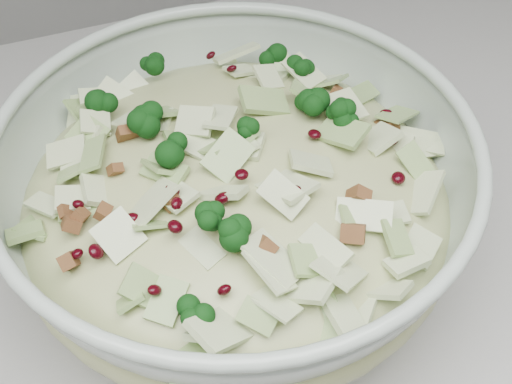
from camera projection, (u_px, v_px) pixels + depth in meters
mixing_bowl at (236, 205)px, 0.51m from camera, size 0.37×0.37×0.13m
salad at (236, 184)px, 0.50m from camera, size 0.36×0.36×0.13m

